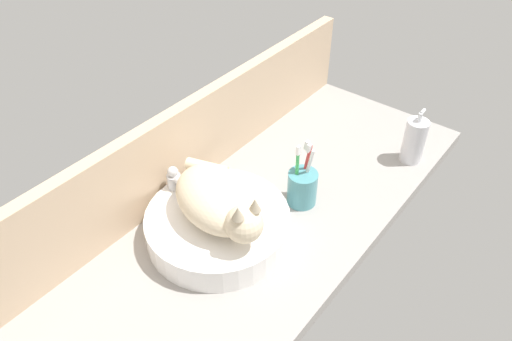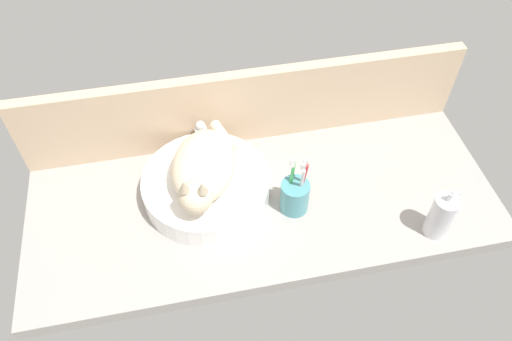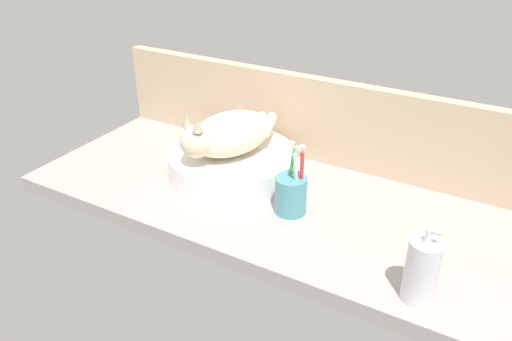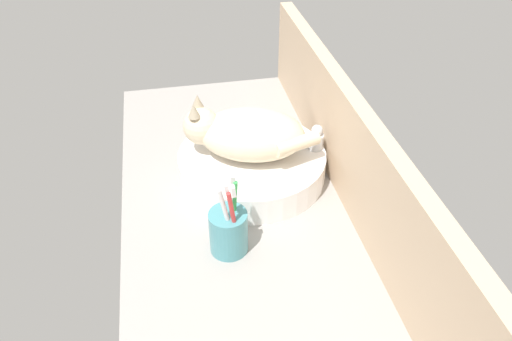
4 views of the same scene
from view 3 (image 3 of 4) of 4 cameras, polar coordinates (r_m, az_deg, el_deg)
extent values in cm
cube|color=#9E9993|center=(134.00, 1.76, -3.51)|extent=(132.31, 54.08, 4.00)
cube|color=#CCAD8C|center=(147.53, 6.50, 5.89)|extent=(132.31, 3.60, 25.12)
cylinder|color=white|center=(141.53, -2.79, 0.95)|extent=(35.79, 35.79, 7.05)
ellipsoid|color=beige|center=(137.52, -2.88, 4.27)|extent=(23.47, 28.83, 11.00)
sphere|color=beige|center=(130.23, -6.84, 3.34)|extent=(8.80, 8.80, 8.80)
cone|color=tan|center=(125.83, -6.73, 5.11)|extent=(2.80, 2.80, 3.20)
cone|color=tan|center=(129.11, -7.93, 5.67)|extent=(2.80, 2.80, 3.20)
cylinder|color=beige|center=(141.34, 1.40, 5.23)|extent=(6.39, 11.45, 3.20)
cylinder|color=silver|center=(152.19, 0.66, 3.92)|extent=(3.60, 3.60, 11.00)
cylinder|color=silver|center=(146.35, -0.39, 4.97)|extent=(2.84, 10.12, 2.20)
sphere|color=silver|center=(149.47, 0.68, 6.25)|extent=(2.80, 2.80, 2.80)
cylinder|color=silver|center=(102.51, 18.37, -10.82)|extent=(6.42, 6.42, 13.62)
cylinder|color=silver|center=(97.67, 19.11, -7.10)|extent=(1.20, 1.20, 2.80)
cylinder|color=silver|center=(96.78, 19.93, -6.61)|extent=(2.20, 1.00, 1.00)
cylinder|color=teal|center=(123.90, 3.99, -2.79)|extent=(7.95, 7.95, 9.73)
cylinder|color=green|center=(123.28, 3.92, -0.78)|extent=(2.18, 1.83, 17.04)
cube|color=white|center=(119.30, 4.06, 2.77)|extent=(1.38, 0.93, 2.52)
cylinder|color=#D13838|center=(121.83, 5.19, -1.23)|extent=(1.79, 2.87, 17.01)
cube|color=white|center=(117.80, 5.37, 2.35)|extent=(1.33, 1.07, 2.54)
cylinder|color=white|center=(121.19, 4.64, -1.37)|extent=(1.20, 3.75, 16.92)
cube|color=white|center=(117.14, 4.81, 2.22)|extent=(1.24, 1.19, 2.52)
camera|label=1|loc=(1.39, -49.16, 30.30)|focal=35.00mm
camera|label=2|loc=(0.86, -67.50, 47.14)|focal=35.00mm
camera|label=4|loc=(0.91, 53.38, 23.13)|focal=35.00mm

